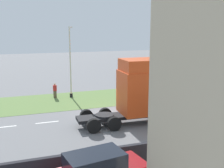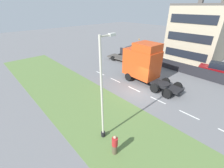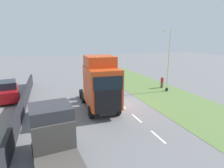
{
  "view_description": "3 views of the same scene",
  "coord_description": "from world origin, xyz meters",
  "views": [
    {
      "loc": [
        21.39,
        -7.61,
        7.33
      ],
      "look_at": [
        -0.9,
        0.19,
        2.5
      ],
      "focal_mm": 45.0,
      "sensor_mm": 36.0,
      "label": 1
    },
    {
      "loc": [
        -12.34,
        -8.61,
        8.73
      ],
      "look_at": [
        -2.77,
        1.75,
        1.34
      ],
      "focal_mm": 24.0,
      "sensor_mm": 36.0,
      "label": 2
    },
    {
      "loc": [
        6.64,
        17.03,
        6.39
      ],
      "look_at": [
        0.44,
        -0.89,
        1.81
      ],
      "focal_mm": 30.0,
      "sensor_mm": 36.0,
      "label": 3
    }
  ],
  "objects": [
    {
      "name": "ground_plane",
      "position": [
        0.0,
        0.0,
        0.0
      ],
      "size": [
        120.0,
        120.0,
        0.0
      ],
      "primitive_type": "plane",
      "color": "slate",
      "rests_on": "ground"
    },
    {
      "name": "grass_verge",
      "position": [
        -6.0,
        0.0,
        0.01
      ],
      "size": [
        7.0,
        44.0,
        0.01
      ],
      "color": "#607F42",
      "rests_on": "ground"
    },
    {
      "name": "lane_markings",
      "position": [
        0.0,
        -0.7,
        0.0
      ],
      "size": [
        0.16,
        17.8,
        0.0
      ],
      "color": "white",
      "rests_on": "ground"
    },
    {
      "name": "boundary_wall",
      "position": [
        9.0,
        0.0,
        0.69
      ],
      "size": [
        0.25,
        24.0,
        1.39
      ],
      "color": "#232328",
      "rests_on": "ground"
    },
    {
      "name": "building_block",
      "position": [
        18.28,
        0.85,
        4.53
      ],
      "size": [
        11.72,
        7.87,
        10.15
      ],
      "color": "#C1B293",
      "rests_on": "ground"
    },
    {
      "name": "lorry_cab",
      "position": [
        2.35,
        1.63,
        2.5
      ],
      "size": [
        2.87,
        7.68,
        5.1
      ],
      "rotation": [
        0.0,
        0.0,
        -0.03
      ],
      "color": "black",
      "rests_on": "ground"
    },
    {
      "name": "flatbed_truck",
      "position": [
        6.64,
        7.2,
        1.49
      ],
      "size": [
        2.87,
        6.33,
        2.83
      ],
      "rotation": [
        0.0,
        0.0,
        3.25
      ],
      "color": "#333338",
      "rests_on": "ground"
    },
    {
      "name": "parked_car",
      "position": [
        10.73,
        -4.58,
        1.01
      ],
      "size": [
        2.4,
        4.71,
        2.07
      ],
      "rotation": [
        0.0,
        0.0,
        0.15
      ],
      "color": "maroon",
      "rests_on": "ground"
    },
    {
      "name": "lamp_post",
      "position": [
        -7.2,
        -2.16,
        3.43
      ],
      "size": [
        1.28,
        0.32,
        7.38
      ],
      "color": "black",
      "rests_on": "ground"
    },
    {
      "name": "pedestrian",
      "position": [
        -7.65,
        -3.8,
        0.75
      ],
      "size": [
        0.39,
        0.39,
        1.55
      ],
      "color": "brown",
      "rests_on": "ground"
    }
  ]
}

